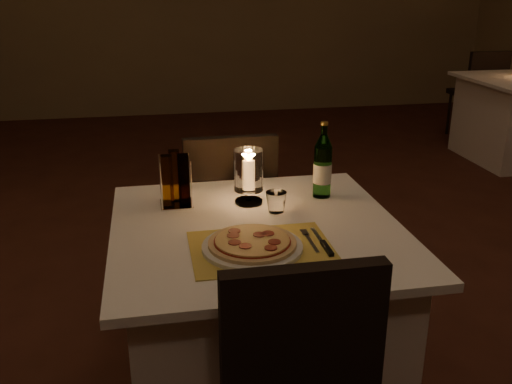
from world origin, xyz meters
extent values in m
cube|color=#492117|center=(0.00, 0.00, -0.01)|extent=(8.00, 10.00, 0.02)
cube|color=white|center=(0.10, -0.20, 0.35)|extent=(0.88, 0.88, 0.71)
cube|color=white|center=(0.10, -0.20, 0.72)|extent=(1.00, 1.00, 0.03)
cube|color=black|center=(0.10, -0.81, 0.69)|extent=(0.42, 0.05, 0.42)
cube|color=black|center=(0.10, 0.60, 0.46)|extent=(0.42, 0.42, 0.05)
cube|color=black|center=(0.10, 0.42, 0.69)|extent=(0.42, 0.05, 0.42)
cylinder|color=black|center=(0.27, 0.77, 0.22)|extent=(0.03, 0.03, 0.44)
cylinder|color=black|center=(-0.07, 0.77, 0.22)|extent=(0.03, 0.03, 0.44)
cylinder|color=black|center=(0.27, 0.43, 0.22)|extent=(0.03, 0.03, 0.44)
cylinder|color=black|center=(-0.07, 0.43, 0.22)|extent=(0.03, 0.03, 0.44)
cube|color=gold|center=(0.08, -0.38, 0.74)|extent=(0.45, 0.34, 0.00)
cylinder|color=white|center=(0.05, -0.38, 0.75)|extent=(0.32, 0.32, 0.01)
cylinder|color=#D8B77F|center=(0.05, -0.38, 0.76)|extent=(0.28, 0.28, 0.01)
cylinder|color=maroon|center=(0.05, -0.38, 0.77)|extent=(0.24, 0.24, 0.00)
cylinder|color=#EACC7F|center=(0.05, -0.38, 0.77)|extent=(0.24, 0.24, 0.00)
cylinder|color=maroon|center=(0.11, -0.35, 0.78)|extent=(0.04, 0.04, 0.00)
cylinder|color=maroon|center=(0.08, -0.35, 0.78)|extent=(0.04, 0.04, 0.00)
cylinder|color=maroon|center=(0.01, -0.31, 0.78)|extent=(0.04, 0.04, 0.00)
cylinder|color=maroon|center=(0.00, -0.34, 0.78)|extent=(0.04, 0.04, 0.00)
cylinder|color=maroon|center=(-0.01, -0.39, 0.78)|extent=(0.04, 0.04, 0.00)
cylinder|color=maroon|center=(0.02, -0.42, 0.78)|extent=(0.04, 0.04, 0.00)
cylinder|color=maroon|center=(0.10, -0.45, 0.78)|extent=(0.04, 0.04, 0.00)
cylinder|color=maroon|center=(0.12, -0.41, 0.78)|extent=(0.04, 0.04, 0.00)
cube|color=silver|center=(0.25, -0.38, 0.75)|extent=(0.01, 0.14, 0.00)
cube|color=silver|center=(0.25, -0.29, 0.75)|extent=(0.02, 0.05, 0.00)
cube|color=black|center=(0.28, -0.43, 0.75)|extent=(0.02, 0.10, 0.01)
cube|color=silver|center=(0.28, -0.32, 0.75)|extent=(0.01, 0.12, 0.00)
cylinder|color=#67AA5B|center=(0.41, 0.05, 0.84)|extent=(0.07, 0.07, 0.20)
cylinder|color=#67AA5B|center=(0.41, 0.05, 1.01)|extent=(0.02, 0.02, 0.04)
cylinder|color=gold|center=(0.41, 0.05, 1.03)|extent=(0.03, 0.03, 0.01)
cylinder|color=silver|center=(0.41, 0.05, 0.84)|extent=(0.07, 0.07, 0.08)
cylinder|color=white|center=(0.11, 0.03, 0.75)|extent=(0.11, 0.11, 0.01)
cylinder|color=white|center=(0.11, 0.03, 0.77)|extent=(0.02, 0.02, 0.04)
cylinder|color=white|center=(0.11, 0.03, 0.87)|extent=(0.11, 0.11, 0.16)
cylinder|color=white|center=(0.11, 0.03, 0.86)|extent=(0.03, 0.03, 0.12)
ellipsoid|color=orange|center=(0.11, 0.03, 0.93)|extent=(0.02, 0.02, 0.03)
cube|color=white|center=(-0.16, 0.06, 0.74)|extent=(0.12, 0.12, 0.01)
cylinder|color=white|center=(-0.22, 0.00, 0.84)|extent=(0.01, 0.01, 0.18)
cylinder|color=white|center=(-0.11, 0.00, 0.84)|extent=(0.01, 0.01, 0.18)
cylinder|color=white|center=(-0.22, 0.11, 0.84)|extent=(0.01, 0.01, 0.18)
cylinder|color=white|center=(-0.11, 0.11, 0.84)|extent=(0.01, 0.01, 0.18)
cube|color=#BF8C33|center=(-0.19, 0.03, 0.85)|extent=(0.04, 0.04, 0.20)
cube|color=#3F1E14|center=(-0.13, 0.03, 0.85)|extent=(0.04, 0.04, 0.20)
cube|color=#BF8C33|center=(-0.16, 0.09, 0.85)|extent=(0.04, 0.04, 0.20)
cube|color=black|center=(3.05, 3.30, 0.46)|extent=(0.42, 0.42, 0.05)
cube|color=black|center=(3.05, 3.12, 0.69)|extent=(0.42, 0.05, 0.42)
cylinder|color=black|center=(3.22, 3.47, 0.22)|extent=(0.03, 0.03, 0.44)
cylinder|color=black|center=(2.88, 3.47, 0.22)|extent=(0.03, 0.03, 0.44)
cylinder|color=black|center=(3.22, 3.13, 0.22)|extent=(0.03, 0.03, 0.44)
cylinder|color=black|center=(2.88, 3.13, 0.22)|extent=(0.03, 0.03, 0.44)
camera|label=1|loc=(-0.24, -1.98, 1.54)|focal=40.00mm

